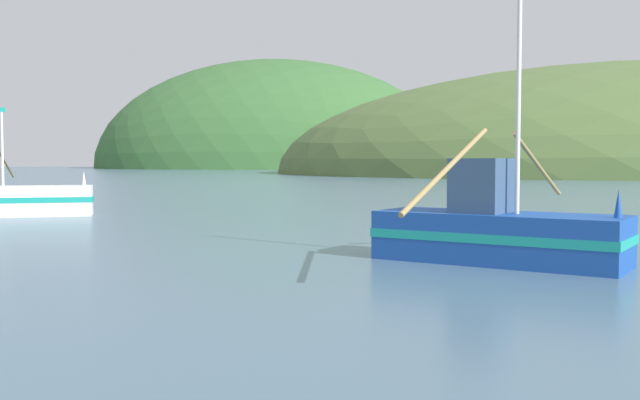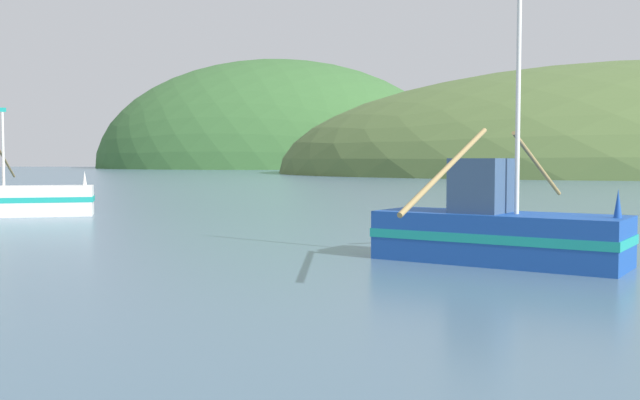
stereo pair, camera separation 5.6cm
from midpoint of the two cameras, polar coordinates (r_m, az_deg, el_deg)
name	(u,v)px [view 2 (the right image)]	position (r m, az deg, el deg)	size (l,w,h in m)	color
hill_far_left	(278,168)	(244.98, -3.26, 2.47)	(117.07, 93.66, 70.35)	#386633
fishing_boat_blue	(497,230)	(20.16, 13.48, -2.28)	(6.67, 9.65, 7.40)	#19479E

